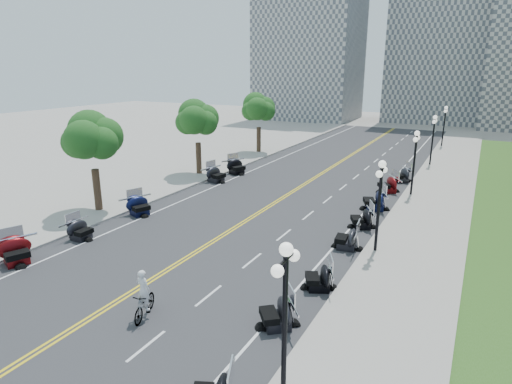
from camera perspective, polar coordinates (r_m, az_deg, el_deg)
The scene contains 48 objects.
ground at distance 24.00m, azimuth -7.32°, elevation -7.54°, with size 160.00×160.00×0.00m, color gray.
road at distance 32.13m, azimuth 2.95°, elevation -1.19°, with size 16.00×90.00×0.01m, color #333335.
centerline_yellow_a at distance 32.18m, azimuth 2.76°, elevation -1.14°, with size 0.12×90.00×0.00m, color yellow.
centerline_yellow_b at distance 32.08m, azimuth 3.14°, elevation -1.20°, with size 0.12×90.00×0.00m, color yellow.
edge_line_north at distance 30.14m, azimuth 14.05°, elevation -2.85°, with size 0.12×90.00×0.00m, color white.
edge_line_south at distance 35.19m, azimuth -6.53°, elevation 0.30°, with size 0.12×90.00×0.00m, color white.
lane_dash_4 at distance 16.81m, azimuth -14.41°, elevation -19.24°, with size 0.12×2.00×0.00m, color white.
lane_dash_5 at distance 19.42m, azimuth -6.31°, elevation -13.54°, with size 0.12×2.00×0.00m, color white.
lane_dash_6 at distance 22.44m, azimuth -0.53°, elevation -9.12°, with size 0.12×2.00×0.00m, color white.
lane_dash_7 at distance 25.74m, azimuth 3.74°, elevation -5.72°, with size 0.12×2.00×0.00m, color white.
lane_dash_8 at distance 29.20m, azimuth 6.98°, elevation -3.09°, with size 0.12×2.00×0.00m, color white.
lane_dash_9 at distance 32.79m, azimuth 9.51°, elevation -1.02°, with size 0.12×2.00×0.00m, color white.
lane_dash_10 at distance 36.47m, azimuth 11.53°, elevation 0.64°, with size 0.12×2.00×0.00m, color white.
lane_dash_11 at distance 40.20m, azimuth 13.18°, elevation 2.00°, with size 0.12×2.00×0.00m, color white.
lane_dash_12 at distance 43.99m, azimuth 14.56°, elevation 3.12°, with size 0.12×2.00×0.00m, color white.
lane_dash_13 at distance 47.81m, azimuth 15.71°, elevation 4.06°, with size 0.12×2.00×0.00m, color white.
lane_dash_14 at distance 51.65m, azimuth 16.70°, elevation 4.86°, with size 0.12×2.00×0.00m, color white.
lane_dash_15 at distance 55.52m, azimuth 17.55°, elevation 5.55°, with size 0.12×2.00×0.00m, color white.
lane_dash_16 at distance 59.41m, azimuth 18.29°, elevation 6.15°, with size 0.12×2.00×0.00m, color white.
lane_dash_17 at distance 63.30m, azimuth 18.94°, elevation 6.67°, with size 0.12×2.00×0.00m, color white.
lane_dash_18 at distance 67.22m, azimuth 19.51°, elevation 7.13°, with size 0.12×2.00×0.00m, color white.
lane_dash_19 at distance 71.14m, azimuth 20.03°, elevation 7.54°, with size 0.12×2.00×0.00m, color white.
sidewalk_north at distance 29.51m, azimuth 21.79°, elevation -3.84°, with size 5.00×90.00×0.15m, color #9E9991.
sidewalk_south at distance 37.57m, azimuth -11.71°, elevation 1.20°, with size 5.00×90.00×0.15m, color #9E9991.
distant_block_a at distance 85.64m, azimuth 7.15°, elevation 18.42°, with size 18.00×14.00×26.00m, color gray.
distant_block_b at distance 86.44m, azimuth 23.26°, elevation 18.61°, with size 16.00×12.00×30.00m, color gray.
street_lamp_1 at distance 12.82m, azimuth 3.84°, elevation -17.09°, with size 0.50×1.20×4.90m, color black, non-canonical shape.
street_lamp_2 at distance 23.32m, azimuth 16.04°, elevation -1.94°, with size 0.50×1.20×4.90m, color black, non-canonical shape.
street_lamp_3 at distance 34.80m, azimuth 20.32°, elevation 3.60°, with size 0.50×1.20×4.90m, color black, non-canonical shape.
street_lamp_4 at distance 46.55m, azimuth 22.47°, elevation 6.36°, with size 0.50×1.20×4.90m, color black, non-canonical shape.
street_lamp_5 at distance 58.40m, azimuth 23.76°, elevation 8.01°, with size 0.50×1.20×4.90m, color black, non-canonical shape.
tree_2 at distance 30.66m, azimuth -21.01°, elevation 6.03°, with size 4.80×4.80×9.20m, color #235619, non-canonical shape.
tree_3 at distance 39.49m, azimuth -7.82°, elevation 9.03°, with size 4.80×4.80×9.20m, color #235619, non-canonical shape.
tree_4 at distance 49.67m, azimuth 0.37°, elevation 10.64°, with size 4.80×4.80×9.20m, color #235619, non-canonical shape.
motorcycle_n_4 at distance 16.98m, azimuth 2.81°, elevation -15.63°, with size 1.91×1.91×1.34m, color black, non-canonical shape.
motorcycle_n_5 at distance 19.74m, azimuth 8.38°, elevation -11.02°, with size 1.84×1.84×1.29m, color black, non-canonical shape.
motorcycle_n_6 at distance 24.12m, azimuth 12.06°, elevation -5.91°, with size 1.93×1.93×1.35m, color black, non-canonical shape.
motorcycle_n_7 at distance 27.37m, azimuth 13.95°, elevation -3.32°, with size 1.95×1.95×1.36m, color black, non-canonical shape.
motorcycle_n_8 at distance 31.00m, azimuth 15.52°, elevation -0.93°, with size 2.22×2.22×1.56m, color black, non-canonical shape.
motorcycle_n_9 at distance 35.67m, azimuth 17.18°, elevation 1.07°, with size 2.06×2.06×1.44m, color #590A0C, non-canonical shape.
motorcycle_n_10 at distance 39.28m, azimuth 18.82°, elevation 2.27°, with size 2.04×2.04×1.43m, color black, non-canonical shape.
motorcycle_s_4 at distance 25.02m, azimuth -29.43°, elevation -6.79°, with size 2.09×2.09×1.46m, color #590A0C, non-canonical shape.
motorcycle_s_5 at distance 26.86m, azimuth -22.38°, elevation -4.59°, with size 1.81×1.81×1.26m, color black, non-canonical shape.
motorcycle_s_6 at distance 29.93m, azimuth -15.32°, elevation -1.69°, with size 2.01×2.01×1.41m, color black, non-canonical shape.
motorcycle_s_8 at distance 37.37m, azimuth -5.36°, elevation 2.44°, with size 2.12×2.12×1.49m, color black, non-canonical shape.
motorcycle_s_9 at distance 40.13m, azimuth -2.61°, elevation 3.49°, with size 2.18×2.18×1.52m, color black, non-canonical shape.
bicycle at distance 18.16m, azimuth -14.65°, elevation -14.27°, with size 0.54×1.90×1.14m, color #A51414.
cyclist_rider at distance 17.49m, azimuth -14.99°, elevation -10.22°, with size 0.63×0.41×1.72m, color silver.
Camera 1 is at (12.87, -17.82, 9.64)m, focal length 30.00 mm.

